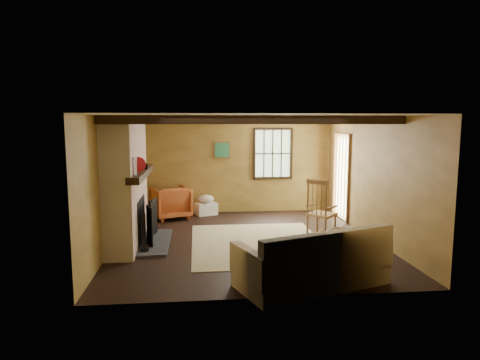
{
  "coord_description": "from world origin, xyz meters",
  "views": [
    {
      "loc": [
        -0.95,
        -8.04,
        2.29
      ],
      "look_at": [
        -0.08,
        0.4,
        1.14
      ],
      "focal_mm": 32.0,
      "sensor_mm": 36.0,
      "label": 1
    }
  ],
  "objects": [
    {
      "name": "fireplace",
      "position": [
        -2.23,
        -0.0,
        1.1
      ],
      "size": [
        1.02,
        2.3,
        2.4
      ],
      "color": "brown",
      "rests_on": "ground"
    },
    {
      "name": "sofa",
      "position": [
        0.68,
        -2.4,
        0.31
      ],
      "size": [
        2.32,
        1.61,
        0.86
      ],
      "rotation": [
        0.0,
        0.0,
        0.35
      ],
      "color": "beige",
      "rests_on": "ground"
    },
    {
      "name": "laundry_basket",
      "position": [
        -0.72,
        2.48,
        0.15
      ],
      "size": [
        0.6,
        0.53,
        0.3
      ],
      "primitive_type": "cube",
      "rotation": [
        0.0,
        0.0,
        0.34
      ],
      "color": "white",
      "rests_on": "ground"
    },
    {
      "name": "rocking_chair",
      "position": [
        1.52,
        0.14,
        0.5
      ],
      "size": [
        0.92,
        0.92,
        1.18
      ],
      "rotation": [
        0.0,
        0.0,
        2.35
      ],
      "color": "tan",
      "rests_on": "ground"
    },
    {
      "name": "rug",
      "position": [
        0.2,
        -0.2,
        0.0
      ],
      "size": [
        2.5,
        3.0,
        0.01
      ],
      "primitive_type": "cube",
      "color": "tan",
      "rests_on": "ground"
    },
    {
      "name": "firewood_pile",
      "position": [
        -1.99,
        2.55,
        0.12
      ],
      "size": [
        0.68,
        0.12,
        0.25
      ],
      "color": "brown",
      "rests_on": "ground"
    },
    {
      "name": "ground",
      "position": [
        0.0,
        0.0,
        0.0
      ],
      "size": [
        5.5,
        5.5,
        0.0
      ],
      "primitive_type": "plane",
      "color": "black",
      "rests_on": "ground"
    },
    {
      "name": "room_envelope",
      "position": [
        0.22,
        0.26,
        1.63
      ],
      "size": [
        5.02,
        5.52,
        2.44
      ],
      "color": "#B0863E",
      "rests_on": "ground"
    },
    {
      "name": "basket_pillow",
      "position": [
        -0.72,
        2.48,
        0.4
      ],
      "size": [
        0.45,
        0.38,
        0.2
      ],
      "primitive_type": "ellipsoid",
      "rotation": [
        0.0,
        0.0,
        -0.19
      ],
      "color": "beige",
      "rests_on": "laundry_basket"
    },
    {
      "name": "armchair",
      "position": [
        -1.58,
        2.16,
        0.39
      ],
      "size": [
        1.09,
        1.1,
        0.78
      ],
      "primitive_type": "imported",
      "rotation": [
        0.0,
        0.0,
        -2.76
      ],
      "color": "#BF6026",
      "rests_on": "ground"
    }
  ]
}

